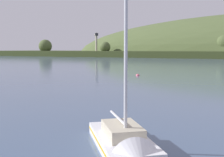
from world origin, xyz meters
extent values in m
sphere|color=#4C5B33|center=(-135.03, 220.37, 8.30)|extent=(11.50, 11.50, 11.50)
sphere|color=#4C5B33|center=(-75.40, 215.66, 7.24)|extent=(8.46, 8.46, 8.46)
sphere|color=#4C5B33|center=(12.06, 208.74, 8.66)|extent=(12.54, 12.54, 12.54)
cube|color=#4C4C51|center=(-75.27, 200.03, 1.00)|extent=(4.76, 4.76, 2.00)
cylinder|color=#BCB293|center=(-75.27, 200.03, 9.77)|extent=(1.55, 1.55, 15.54)
cylinder|color=#BCB293|center=(-77.34, 203.04, 16.30)|extent=(5.89, 8.01, 0.85)
cube|color=#333338|center=(-74.33, 198.67, 16.30)|extent=(2.62, 2.44, 1.87)
cube|color=white|center=(16.02, 18.94, 0.05)|extent=(6.16, 7.10, 1.25)
cube|color=gold|center=(16.02, 18.94, 0.37)|extent=(6.19, 7.12, 0.13)
cube|color=#BCB299|center=(16.12, 18.80, 1.01)|extent=(3.28, 3.56, 0.67)
cylinder|color=silver|center=(16.52, 18.25, 6.07)|extent=(0.19, 0.19, 10.79)
cylinder|color=silver|center=(15.47, 19.70, 1.50)|extent=(2.21, 2.99, 0.15)
sphere|color=#E06675|center=(2.29, 62.98, 0.00)|extent=(0.78, 0.78, 0.78)
cylinder|color=black|center=(2.29, 62.98, 0.43)|extent=(0.04, 0.04, 0.08)
camera|label=1|loc=(22.03, 3.67, 5.52)|focal=47.80mm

